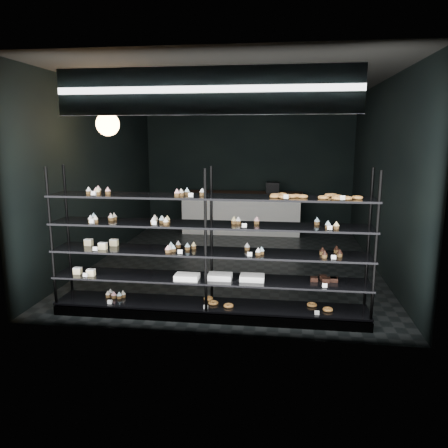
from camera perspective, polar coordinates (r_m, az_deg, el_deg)
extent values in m
cube|color=black|center=(8.04, 1.37, -5.01)|extent=(5.00, 6.00, 0.01)
cube|color=black|center=(7.77, 1.49, 18.18)|extent=(5.00, 6.00, 0.01)
cube|color=black|center=(10.72, 3.18, 7.76)|extent=(5.00, 0.01, 3.20)
cube|color=black|center=(4.79, -2.48, 3.27)|extent=(5.00, 0.01, 3.20)
cube|color=black|center=(8.39, -15.91, 6.34)|extent=(0.01, 6.00, 3.20)
cube|color=black|center=(7.88, 19.91, 5.80)|extent=(0.01, 6.00, 3.20)
cube|color=black|center=(5.74, -1.95, -11.32)|extent=(4.00, 0.50, 0.12)
cylinder|color=black|center=(5.90, -21.61, -2.05)|extent=(0.04, 0.04, 1.85)
cylinder|color=black|center=(6.28, -19.68, -1.14)|extent=(0.04, 0.04, 1.85)
cylinder|color=black|center=(5.24, -2.42, -2.88)|extent=(0.04, 0.04, 1.85)
cylinder|color=black|center=(5.66, -1.64, -1.79)|extent=(0.04, 0.04, 1.85)
cylinder|color=black|center=(5.28, 19.20, -3.42)|extent=(0.04, 0.04, 1.85)
cylinder|color=black|center=(5.69, 18.34, -2.30)|extent=(0.04, 0.04, 1.85)
cube|color=black|center=(5.71, -1.96, -10.49)|extent=(4.00, 0.50, 0.03)
cube|color=black|center=(5.59, -1.98, -7.15)|extent=(4.00, 0.50, 0.02)
cube|color=black|center=(5.48, -2.01, -3.69)|extent=(4.00, 0.50, 0.02)
cube|color=black|center=(5.40, -2.03, -0.10)|extent=(4.00, 0.50, 0.02)
cube|color=black|center=(5.35, -2.06, 3.58)|extent=(4.00, 0.50, 0.02)
cube|color=white|center=(5.56, -16.38, 3.82)|extent=(0.06, 0.04, 0.06)
cube|color=white|center=(5.21, -4.72, 3.75)|extent=(0.06, 0.04, 0.06)
cube|color=white|center=(5.09, 8.47, 3.49)|extent=(0.05, 0.04, 0.06)
cube|color=white|center=(5.13, 15.14, 3.29)|extent=(0.06, 0.04, 0.06)
cube|color=white|center=(5.64, -16.78, 0.30)|extent=(0.06, 0.04, 0.06)
cube|color=white|center=(5.36, -8.68, 0.08)|extent=(0.05, 0.04, 0.06)
cube|color=white|center=(5.16, 2.75, -0.22)|extent=(0.06, 0.04, 0.06)
cube|color=white|center=(5.18, 13.88, -0.51)|extent=(0.06, 0.04, 0.06)
cube|color=white|center=(5.73, -16.73, -3.14)|extent=(0.06, 0.04, 0.06)
cube|color=white|center=(5.37, -6.05, -3.65)|extent=(0.06, 0.04, 0.06)
cube|color=white|center=(5.24, 3.83, -4.01)|extent=(0.05, 0.04, 0.06)
cube|color=white|center=(5.26, 13.80, -4.25)|extent=(0.06, 0.04, 0.06)
cube|color=white|center=(5.86, -17.37, -6.41)|extent=(0.06, 0.04, 0.06)
cube|color=white|center=(5.36, 13.27, -7.85)|extent=(0.06, 0.04, 0.06)
cube|color=white|center=(5.88, -15.04, -9.82)|extent=(0.06, 0.04, 0.06)
cube|color=white|center=(5.53, -2.13, -10.82)|extent=(0.05, 0.04, 0.06)
cube|color=white|center=(5.48, 12.23, -11.30)|extent=(0.06, 0.04, 0.06)
cube|color=#0D0C3D|center=(4.85, -2.43, 17.00)|extent=(3.20, 0.04, 0.45)
cube|color=white|center=(4.83, -2.47, 17.02)|extent=(3.30, 0.02, 0.50)
cylinder|color=black|center=(6.80, -15.15, 16.28)|extent=(0.01, 0.01, 0.56)
sphere|color=#FFA659|center=(6.78, -14.95, 12.49)|extent=(0.34, 0.34, 0.34)
cube|color=beige|center=(10.37, 2.26, 1.31)|extent=(2.75, 0.60, 0.92)
cube|color=black|center=(10.30, 2.28, 3.99)|extent=(2.86, 0.65, 0.06)
cube|color=black|center=(10.24, 6.38, 4.76)|extent=(0.30, 0.30, 0.25)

